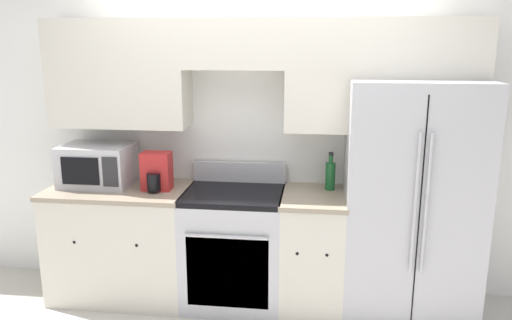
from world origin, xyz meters
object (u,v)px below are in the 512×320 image
(oven_range, at_px, (234,246))
(refrigerator, at_px, (410,199))
(microwave, at_px, (98,165))
(bottle, at_px, (330,175))

(oven_range, xyz_separation_m, refrigerator, (1.29, 0.05, 0.42))
(refrigerator, distance_m, microwave, 2.38)
(refrigerator, xyz_separation_m, bottle, (-0.58, 0.09, 0.14))
(refrigerator, bearing_deg, microwave, 179.90)
(refrigerator, distance_m, bottle, 0.60)
(bottle, bearing_deg, oven_range, -168.24)
(oven_range, distance_m, refrigerator, 1.36)
(oven_range, bearing_deg, microwave, 176.89)
(microwave, bearing_deg, bottle, 2.87)
(microwave, relative_size, bottle, 1.82)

